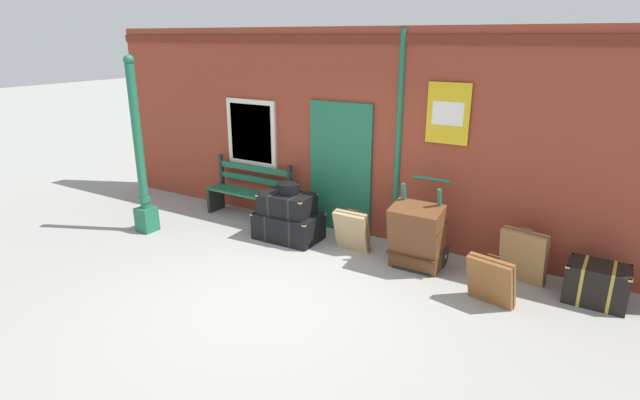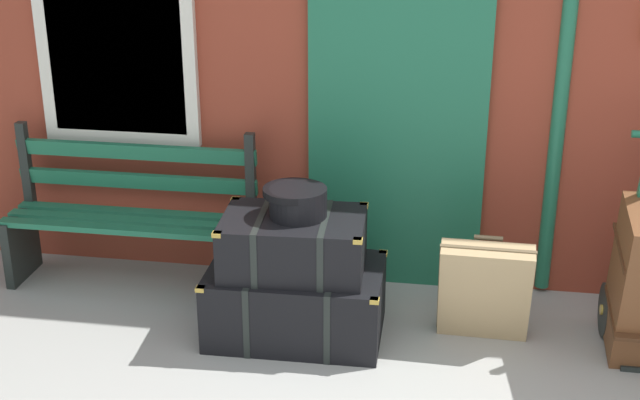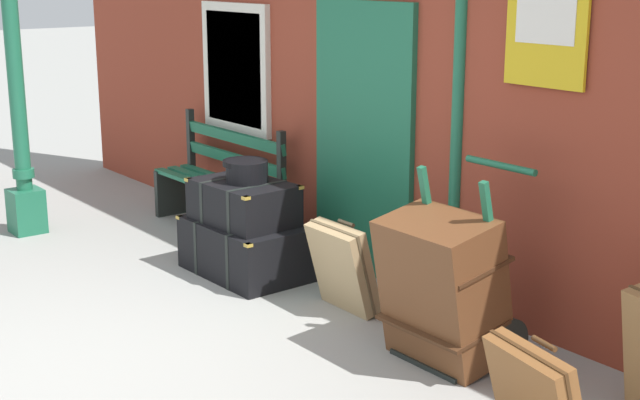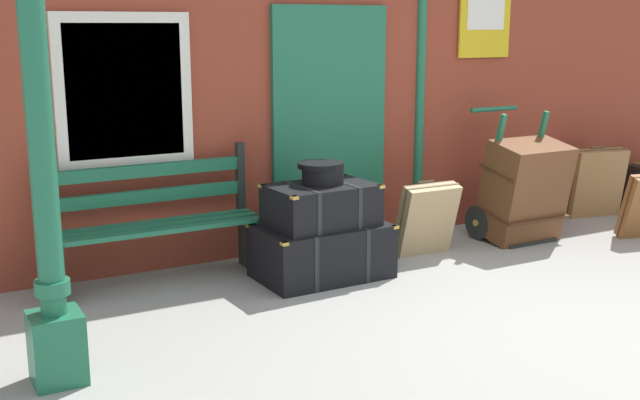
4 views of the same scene
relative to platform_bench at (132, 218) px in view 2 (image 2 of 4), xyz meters
name	(u,v)px [view 2 (image 2 of 4)]	position (x,y,z in m)	size (l,w,h in m)	color
brick_facade	(460,36)	(2.02, 0.44, 1.15)	(10.40, 0.35, 3.20)	brown
platform_bench	(132,218)	(0.00, 0.00, 0.00)	(1.60, 0.43, 1.01)	#1E6647
steamer_trunk_base	(296,301)	(1.17, -0.50, -0.23)	(1.02, 0.67, 0.43)	black
steamer_trunk_middle	(294,243)	(1.16, -0.50, 0.14)	(0.84, 0.59, 0.33)	black
round_hatbox	(297,200)	(1.18, -0.48, 0.39)	(0.36, 0.34, 0.17)	black
suitcase_olive	(485,290)	(2.24, -0.40, -0.13)	(0.53, 0.31, 0.65)	tan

